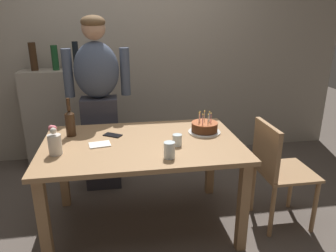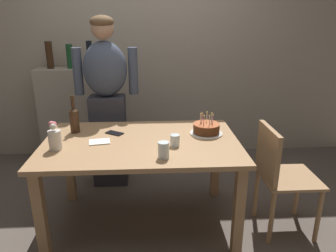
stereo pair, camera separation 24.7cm
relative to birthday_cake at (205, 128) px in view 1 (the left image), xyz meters
The scene contains 13 objects.
ground_plane 0.95m from the birthday_cake, 167.22° to the right, with size 10.00×10.00×0.00m, color #564C44.
back_wall 1.61m from the birthday_cake, 110.16° to the left, with size 5.20×0.10×2.60m, color #9E9384.
dining_table 0.56m from the birthday_cake, 167.22° to the right, with size 1.50×0.96×0.74m.
birthday_cake is the anchor object (origin of this frame).
water_glass_near 0.57m from the birthday_cake, 129.80° to the right, with size 0.08×0.08×0.11m, color silver.
water_glass_far 0.36m from the birthday_cake, 139.44° to the right, with size 0.07×0.07×0.09m, color silver.
wine_bottle 1.08m from the birthday_cake, behind, with size 0.08×0.08×0.31m.
cell_phone 0.75m from the birthday_cake, behind, with size 0.14×0.07×0.01m, color black.
napkin_stack 0.85m from the birthday_cake, behind, with size 0.15×0.12×0.01m, color white.
flower_vase 1.16m from the birthday_cake, 167.44° to the right, with size 0.09×0.09×0.21m.
person_man_bearded 1.07m from the birthday_cake, 144.86° to the left, with size 0.61×0.27×1.66m.
dining_chair 0.64m from the birthday_cake, 25.77° to the right, with size 0.42×0.42×0.87m.
shelf_cabinet 1.81m from the birthday_cake, 137.64° to the left, with size 0.77×0.30×1.40m.
Camera 1 is at (-0.17, -2.26, 1.65)m, focal length 34.05 mm.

